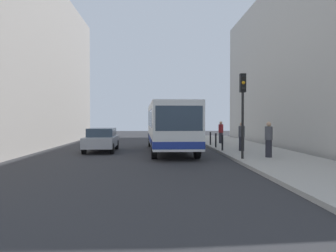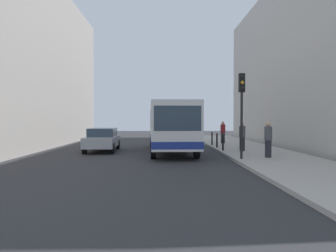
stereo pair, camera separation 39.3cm
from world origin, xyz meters
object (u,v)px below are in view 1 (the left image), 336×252
(bus, at_px, (169,124))
(bollard_near, at_px, (222,143))
(pedestrian_near_signal, at_px, (269,139))
(bollard_mid, at_px, (216,140))
(car_beside_bus, at_px, (102,139))
(traffic_light, at_px, (243,99))
(pedestrian_mid_sidewalk, at_px, (242,137))
(bollard_far, at_px, (210,138))
(pedestrian_far_sidewalk, at_px, (221,132))

(bus, xyz_separation_m, bollard_near, (3.19, -1.12, -1.10))
(pedestrian_near_signal, bearing_deg, bollard_mid, -56.64)
(car_beside_bus, height_order, pedestrian_near_signal, pedestrian_near_signal)
(bus, xyz_separation_m, traffic_light, (3.29, -5.45, 1.28))
(bollard_near, bearing_deg, car_beside_bus, 171.22)
(bus, bearing_deg, pedestrian_mid_sidewalk, 159.12)
(traffic_light, relative_size, bollard_near, 4.32)
(traffic_light, distance_m, pedestrian_near_signal, 2.51)
(traffic_light, distance_m, bollard_near, 4.94)
(bollard_mid, height_order, pedestrian_near_signal, pedestrian_near_signal)
(bus, distance_m, pedestrian_near_signal, 6.87)
(pedestrian_mid_sidewalk, bearing_deg, car_beside_bus, 154.12)
(car_beside_bus, height_order, bollard_near, car_beside_bus)
(bus, bearing_deg, car_beside_bus, -2.62)
(traffic_light, xyz_separation_m, pedestrian_near_signal, (1.46, 0.54, -1.96))
(car_beside_bus, bearing_deg, bollard_far, -157.64)
(bollard_mid, relative_size, bollard_far, 1.00)
(car_beside_bus, relative_size, traffic_light, 1.08)
(traffic_light, bearing_deg, car_beside_bus, 144.21)
(traffic_light, relative_size, pedestrian_near_signal, 2.30)
(bollard_near, relative_size, pedestrian_mid_sidewalk, 0.55)
(bus, relative_size, pedestrian_mid_sidewalk, 6.44)
(bus, xyz_separation_m, pedestrian_near_signal, (4.75, -4.92, -0.68))
(pedestrian_far_sidewalk, bearing_deg, car_beside_bus, -145.74)
(bollard_mid, xyz_separation_m, pedestrian_far_sidewalk, (1.11, 3.85, 0.39))
(bollard_near, distance_m, pedestrian_near_signal, 4.12)
(bollard_near, distance_m, pedestrian_far_sidewalk, 6.17)
(bollard_mid, bearing_deg, pedestrian_mid_sidewalk, -66.57)
(bus, xyz_separation_m, car_beside_bus, (-4.32, 0.04, -0.94))
(bollard_near, relative_size, bollard_far, 1.00)
(bollard_near, relative_size, bollard_mid, 1.00)
(pedestrian_mid_sidewalk, relative_size, pedestrian_far_sidewalk, 1.00)
(traffic_light, height_order, bollard_mid, traffic_light)
(bus, bearing_deg, bollard_far, -136.26)
(bollard_near, bearing_deg, pedestrian_far_sidewalk, 79.61)
(traffic_light, bearing_deg, pedestrian_mid_sidewalk, 75.96)
(bollard_near, height_order, bollard_far, same)
(bus, height_order, pedestrian_mid_sidewalk, bus)
(bollard_mid, bearing_deg, traffic_light, -89.12)
(car_beside_bus, height_order, pedestrian_mid_sidewalk, pedestrian_mid_sidewalk)
(traffic_light, distance_m, bollard_mid, 6.96)
(car_beside_bus, bearing_deg, pedestrian_near_signal, 150.32)
(pedestrian_near_signal, relative_size, pedestrian_far_sidewalk, 1.03)
(car_beside_bus, distance_m, traffic_light, 9.65)
(traffic_light, distance_m, bollard_far, 9.06)
(bus, xyz_separation_m, bollard_mid, (3.19, 1.08, -1.10))
(bus, height_order, bollard_near, bus)
(bollard_far, bearing_deg, traffic_light, -89.34)
(bollard_mid, bearing_deg, pedestrian_near_signal, -75.40)
(bus, height_order, traffic_light, traffic_light)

